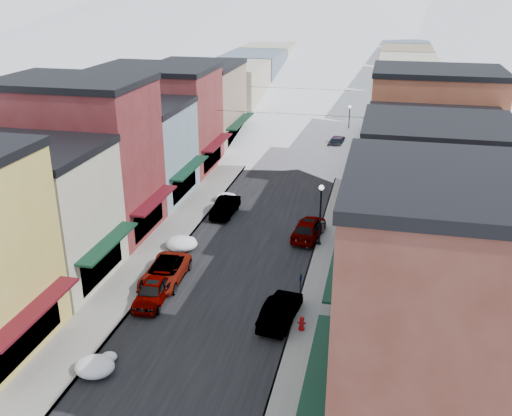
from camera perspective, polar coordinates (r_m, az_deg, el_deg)
The scene contains 36 objects.
road at distance 81.35m, azimuth 5.84°, elevation 8.06°, with size 10.00×160.00×0.01m, color black.
sidewalk_left at distance 82.36m, azimuth 1.23°, elevation 8.39°, with size 3.20×160.00×0.15m, color gray.
sidewalk_right at distance 80.83m, azimuth 10.52°, elevation 7.77°, with size 3.20×160.00×0.15m, color gray.
curb_left at distance 82.07m, azimuth 2.31°, elevation 8.33°, with size 0.10×160.00×0.15m, color slate.
curb_right at distance 80.90m, azimuth 9.42°, elevation 7.85°, with size 0.10×160.00×0.15m, color slate.
bldg_l_cream at distance 41.01m, azimuth -21.74°, elevation -0.54°, with size 11.30×8.20×9.50m.
bldg_l_brick_near at distance 47.15m, azimuth -17.22°, elevation 4.81°, with size 12.30×8.20×12.50m.
bldg_l_grayblue at distance 54.62m, azimuth -12.26°, elevation 5.66°, with size 11.30×9.20×9.00m.
bldg_l_brick_far at distance 62.74m, azimuth -9.77°, elevation 8.87°, with size 13.30×9.20×11.00m.
bldg_l_tan at distance 71.64m, azimuth -5.97°, elevation 10.27°, with size 11.30×11.20×10.00m.
bldg_r_brick_near at distance 25.49m, azimuth 20.85°, elevation -10.59°, with size 12.30×9.20×12.50m.
bldg_r_green at distance 33.98m, azimuth 17.93°, elevation -4.65°, with size 11.30×9.20×9.50m.
bldg_r_blue at distance 42.06m, azimuth 17.18°, elevation 1.34°, with size 11.30×9.20×10.50m.
bldg_r_cream at distance 50.85m, azimuth 17.08°, elevation 3.98°, with size 12.30×9.20×9.00m.
bldg_r_brick_far at distance 59.23m, azimuth 17.22°, elevation 7.69°, with size 13.30×9.20×11.50m.
bldg_r_tan at distance 69.11m, azimuth 15.82°, elevation 8.92°, with size 11.30×11.20×9.50m.
distant_blocks at distance 103.04m, azimuth 7.61°, elevation 13.18°, with size 34.00×55.00×8.00m.
overhead_cables at distance 67.91m, azimuth 4.66°, elevation 10.70°, with size 16.40×15.04×0.04m.
car_white_suv at distance 39.65m, azimuth -9.11°, elevation -6.34°, with size 2.50×5.42×1.51m, color silver.
car_silver_sedan at distance 37.48m, azimuth -10.32°, elevation -8.21°, with size 1.76×4.39×1.49m, color #AFB1B8.
car_dark_hatch at distance 50.08m, azimuth -3.09°, elevation 0.09°, with size 1.57×4.50×1.48m, color black.
car_silver_wagon at distance 74.03m, azimuth 1.75°, elevation 7.42°, with size 2.26×5.56×1.61m, color #A8ABB0.
car_green_sedan at distance 34.98m, azimuth 2.46°, elevation -10.17°, with size 1.63×4.67×1.54m, color black.
car_gray_suv at distance 45.79m, azimuth 5.29°, elevation -1.98°, with size 2.03×5.05×1.72m, color gray.
car_black_sedan at distance 70.84m, azimuth 8.24°, elevation 6.53°, with size 2.25×5.54×1.61m, color black.
car_lane_silver at distance 74.12m, azimuth 4.65°, elevation 7.33°, with size 1.77×4.40×1.50m, color #A5A7AD.
car_lane_white at distance 90.44m, azimuth 7.79°, elevation 9.82°, with size 2.24×4.87×1.35m, color silver.
fire_hydrant at distance 34.23m, azimuth 4.59°, elevation -11.46°, with size 0.51×0.38×0.87m.
parking_sign at distance 36.20m, azimuth 4.46°, elevation -7.81°, with size 0.13×0.28×2.19m.
trash_can at distance 46.61m, azimuth 6.53°, elevation -1.90°, with size 0.55×0.55×0.93m.
streetlamp_near at distance 43.57m, azimuth 6.47°, elevation 0.07°, with size 0.41×0.41×4.88m.
streetlamp_far at distance 73.69m, azimuth 9.30°, elevation 8.83°, with size 0.38×0.38×4.53m.
planter_far at distance 28.59m, azimuth 6.19°, elevation -19.65°, with size 0.32×0.32×0.56m, color #34612C.
snow_pile_near at distance 32.24m, azimuth -15.72°, elevation -14.95°, with size 2.15×2.52×0.91m.
snow_pile_mid at distance 44.18m, azimuth -7.40°, elevation -3.51°, with size 2.49×2.73×1.05m.
snow_pile_far at distance 53.14m, azimuth -3.01°, elevation 1.04°, with size 2.11×2.50×0.89m.
Camera 1 is at (9.42, -18.45, 19.35)m, focal length 40.00 mm.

